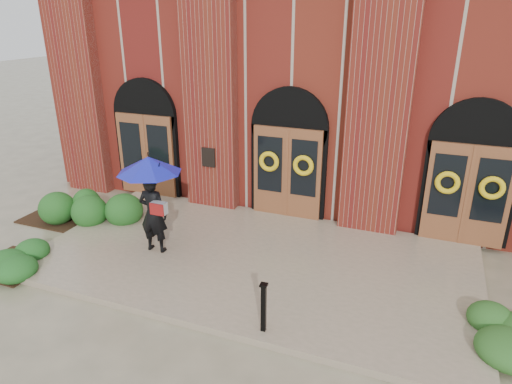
% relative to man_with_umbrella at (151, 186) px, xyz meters
% --- Properties ---
extents(ground, '(90.00, 90.00, 0.00)m').
position_rel_man_with_umbrella_xyz_m(ground, '(2.27, 0.36, -1.79)').
color(ground, gray).
rests_on(ground, ground).
extents(landing, '(10.00, 5.30, 0.15)m').
position_rel_man_with_umbrella_xyz_m(landing, '(2.27, 0.51, -1.71)').
color(landing, tan).
rests_on(landing, ground).
extents(church_building, '(16.20, 12.53, 7.00)m').
position_rel_man_with_umbrella_xyz_m(church_building, '(2.27, 9.14, 1.72)').
color(church_building, maroon).
rests_on(church_building, ground).
extents(man_with_umbrella, '(1.54, 1.54, 2.34)m').
position_rel_man_with_umbrella_xyz_m(man_with_umbrella, '(0.00, 0.00, 0.00)').
color(man_with_umbrella, black).
rests_on(man_with_umbrella, landing).
extents(metal_post, '(0.14, 0.14, 0.97)m').
position_rel_man_with_umbrella_xyz_m(metal_post, '(3.43, -1.85, -1.13)').
color(metal_post, black).
rests_on(metal_post, landing).
extents(hedge_wall_left, '(3.26, 1.31, 0.84)m').
position_rel_man_with_umbrella_xyz_m(hedge_wall_left, '(-2.93, 0.86, -1.37)').
color(hedge_wall_left, '#1E501A').
rests_on(hedge_wall_left, ground).
extents(hedge_front_left, '(1.38, 1.19, 0.49)m').
position_rel_man_with_umbrella_xyz_m(hedge_front_left, '(-2.83, -1.64, -1.54)').
color(hedge_front_left, '#1C521C').
rests_on(hedge_front_left, ground).
extents(hedge_front_right, '(1.43, 1.23, 0.51)m').
position_rel_man_with_umbrella_xyz_m(hedge_front_right, '(7.37, -0.48, -1.53)').
color(hedge_front_right, '#26521D').
rests_on(hedge_front_right, ground).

